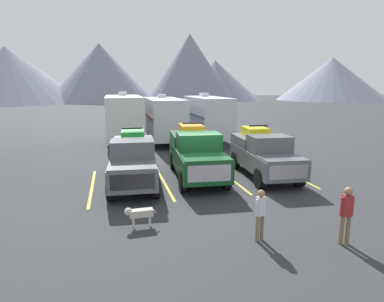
{
  "coord_description": "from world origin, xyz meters",
  "views": [
    {
      "loc": [
        -3.85,
        -13.79,
        4.47
      ],
      "look_at": [
        0.0,
        1.65,
        1.2
      ],
      "focal_mm": 30.07,
      "sensor_mm": 36.0,
      "label": 1
    }
  ],
  "objects_px": {
    "pickup_truck_c": "(263,153)",
    "camper_trailer_a": "(124,117)",
    "pickup_truck_a": "(133,159)",
    "person_b": "(260,212)",
    "camper_trailer_b": "(164,117)",
    "dog": "(138,213)",
    "pickup_truck_b": "(196,152)",
    "person_a": "(346,212)",
    "camper_trailer_c": "(207,116)"
  },
  "relations": [
    {
      "from": "pickup_truck_a",
      "to": "pickup_truck_b",
      "type": "height_order",
      "value": "pickup_truck_b"
    },
    {
      "from": "pickup_truck_b",
      "to": "camper_trailer_a",
      "type": "distance_m",
      "value": 10.63
    },
    {
      "from": "pickup_truck_a",
      "to": "camper_trailer_c",
      "type": "relative_size",
      "value": 0.69
    },
    {
      "from": "person_a",
      "to": "camper_trailer_c",
      "type": "bearing_deg",
      "value": 86.25
    },
    {
      "from": "camper_trailer_b",
      "to": "dog",
      "type": "height_order",
      "value": "camper_trailer_b"
    },
    {
      "from": "pickup_truck_b",
      "to": "camper_trailer_a",
      "type": "height_order",
      "value": "camper_trailer_a"
    },
    {
      "from": "pickup_truck_a",
      "to": "camper_trailer_c",
      "type": "height_order",
      "value": "camper_trailer_c"
    },
    {
      "from": "pickup_truck_c",
      "to": "dog",
      "type": "relative_size",
      "value": 5.26
    },
    {
      "from": "person_b",
      "to": "pickup_truck_c",
      "type": "bearing_deg",
      "value": 63.17
    },
    {
      "from": "pickup_truck_a",
      "to": "pickup_truck_c",
      "type": "distance_m",
      "value": 6.38
    },
    {
      "from": "camper_trailer_b",
      "to": "dog",
      "type": "xyz_separation_m",
      "value": [
        -3.31,
        -15.32,
        -1.51
      ]
    },
    {
      "from": "pickup_truck_b",
      "to": "person_a",
      "type": "distance_m",
      "value": 8.06
    },
    {
      "from": "pickup_truck_b",
      "to": "camper_trailer_b",
      "type": "xyz_separation_m",
      "value": [
        0.07,
        10.19,
        0.74
      ]
    },
    {
      "from": "pickup_truck_a",
      "to": "pickup_truck_c",
      "type": "xyz_separation_m",
      "value": [
        6.38,
        -0.13,
        -0.03
      ]
    },
    {
      "from": "camper_trailer_b",
      "to": "pickup_truck_a",
      "type": "bearing_deg",
      "value": -106.43
    },
    {
      "from": "camper_trailer_a",
      "to": "camper_trailer_b",
      "type": "bearing_deg",
      "value": 0.68
    },
    {
      "from": "pickup_truck_c",
      "to": "camper_trailer_b",
      "type": "bearing_deg",
      "value": 106.81
    },
    {
      "from": "pickup_truck_a",
      "to": "pickup_truck_b",
      "type": "relative_size",
      "value": 0.94
    },
    {
      "from": "pickup_truck_a",
      "to": "person_a",
      "type": "bearing_deg",
      "value": -53.28
    },
    {
      "from": "camper_trailer_a",
      "to": "camper_trailer_b",
      "type": "distance_m",
      "value": 3.1
    },
    {
      "from": "camper_trailer_b",
      "to": "person_b",
      "type": "height_order",
      "value": "camper_trailer_b"
    },
    {
      "from": "camper_trailer_a",
      "to": "dog",
      "type": "xyz_separation_m",
      "value": [
        -0.22,
        -15.29,
        -1.62
      ]
    },
    {
      "from": "pickup_truck_b",
      "to": "camper_trailer_c",
      "type": "bearing_deg",
      "value": 70.28
    },
    {
      "from": "camper_trailer_a",
      "to": "person_a",
      "type": "bearing_deg",
      "value": -73.23
    },
    {
      "from": "pickup_truck_a",
      "to": "pickup_truck_c",
      "type": "height_order",
      "value": "pickup_truck_a"
    },
    {
      "from": "dog",
      "to": "person_b",
      "type": "bearing_deg",
      "value": -28.1
    },
    {
      "from": "pickup_truck_c",
      "to": "person_b",
      "type": "xyz_separation_m",
      "value": [
        -3.21,
        -6.35,
        -0.26
      ]
    },
    {
      "from": "camper_trailer_b",
      "to": "dog",
      "type": "bearing_deg",
      "value": -102.2
    },
    {
      "from": "pickup_truck_b",
      "to": "camper_trailer_c",
      "type": "distance_m",
      "value": 10.42
    },
    {
      "from": "dog",
      "to": "camper_trailer_a",
      "type": "bearing_deg",
      "value": 89.18
    },
    {
      "from": "pickup_truck_b",
      "to": "dog",
      "type": "height_order",
      "value": "pickup_truck_b"
    },
    {
      "from": "pickup_truck_b",
      "to": "pickup_truck_c",
      "type": "relative_size",
      "value": 1.09
    },
    {
      "from": "camper_trailer_a",
      "to": "person_b",
      "type": "relative_size",
      "value": 5.18
    },
    {
      "from": "camper_trailer_c",
      "to": "person_b",
      "type": "height_order",
      "value": "camper_trailer_c"
    },
    {
      "from": "camper_trailer_a",
      "to": "person_b",
      "type": "distance_m",
      "value": 17.4
    },
    {
      "from": "pickup_truck_b",
      "to": "pickup_truck_c",
      "type": "distance_m",
      "value": 3.37
    },
    {
      "from": "person_b",
      "to": "camper_trailer_b",
      "type": "bearing_deg",
      "value": 90.12
    },
    {
      "from": "person_a",
      "to": "person_b",
      "type": "height_order",
      "value": "person_a"
    },
    {
      "from": "camper_trailer_c",
      "to": "person_a",
      "type": "height_order",
      "value": "camper_trailer_c"
    },
    {
      "from": "pickup_truck_a",
      "to": "dog",
      "type": "height_order",
      "value": "pickup_truck_a"
    },
    {
      "from": "pickup_truck_a",
      "to": "camper_trailer_a",
      "type": "relative_size",
      "value": 0.69
    },
    {
      "from": "pickup_truck_a",
      "to": "person_b",
      "type": "xyz_separation_m",
      "value": [
        3.17,
        -6.49,
        -0.29
      ]
    },
    {
      "from": "pickup_truck_b",
      "to": "person_b",
      "type": "relative_size",
      "value": 3.79
    },
    {
      "from": "pickup_truck_c",
      "to": "camper_trailer_a",
      "type": "distance_m",
      "value": 12.49
    },
    {
      "from": "person_a",
      "to": "dog",
      "type": "bearing_deg",
      "value": 155.36
    },
    {
      "from": "pickup_truck_a",
      "to": "dog",
      "type": "xyz_separation_m",
      "value": [
        -0.18,
        -4.7,
        -0.72
      ]
    },
    {
      "from": "dog",
      "to": "pickup_truck_a",
      "type": "bearing_deg",
      "value": 87.82
    },
    {
      "from": "camper_trailer_c",
      "to": "person_b",
      "type": "relative_size",
      "value": 5.19
    },
    {
      "from": "pickup_truck_c",
      "to": "camper_trailer_a",
      "type": "bearing_deg",
      "value": 120.61
    },
    {
      "from": "person_a",
      "to": "camper_trailer_a",
      "type": "bearing_deg",
      "value": 106.77
    }
  ]
}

